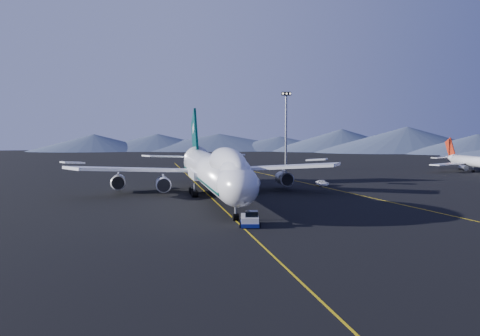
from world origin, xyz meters
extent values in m
plane|color=black|center=(0.00, 0.00, 0.00)|extent=(500.00, 500.00, 0.00)
cube|color=gold|center=(0.00, 0.00, 0.01)|extent=(0.25, 220.00, 0.01)
cube|color=gold|center=(30.00, 10.00, 0.01)|extent=(28.08, 198.09, 0.01)
cone|color=#45526A|center=(-40.81, 231.43, 6.00)|extent=(100.00, 100.00, 12.00)
cone|color=#45526A|center=(36.76, 232.11, 6.00)|extent=(100.00, 100.00, 12.00)
cone|color=#45526A|center=(110.33, 207.49, 6.00)|extent=(100.00, 100.00, 12.00)
cone|color=#45526A|center=(171.87, 160.27, 6.00)|extent=(100.00, 100.00, 12.00)
cylinder|color=silver|center=(0.00, 0.00, 5.60)|extent=(6.50, 56.00, 6.50)
ellipsoid|color=silver|center=(0.00, -28.00, 5.60)|extent=(6.50, 10.40, 6.50)
ellipsoid|color=silver|center=(0.00, -18.50, 8.10)|extent=(5.13, 25.16, 5.85)
cube|color=black|center=(0.00, -30.00, 6.80)|extent=(3.60, 1.61, 1.29)
cone|color=silver|center=(0.00, 33.00, 6.40)|extent=(6.50, 12.00, 6.50)
cube|color=#033932|center=(0.00, 1.00, 4.70)|extent=(6.24, 60.00, 1.10)
cube|color=silver|center=(0.00, 5.50, 4.50)|extent=(7.50, 13.00, 1.60)
cube|color=silver|center=(-14.50, 11.50, 5.20)|extent=(30.62, 23.28, 2.83)
cube|color=silver|center=(14.50, 11.50, 5.20)|extent=(30.62, 23.28, 2.83)
cylinder|color=slate|center=(-9.50, 7.50, 2.40)|extent=(2.90, 5.50, 2.90)
cylinder|color=slate|center=(-19.00, 14.00, 2.40)|extent=(2.90, 5.50, 2.90)
cylinder|color=slate|center=(9.50, 7.50, 2.40)|extent=(2.90, 5.50, 2.90)
cylinder|color=slate|center=(19.00, 14.00, 2.40)|extent=(2.90, 5.50, 2.90)
cube|color=#033932|center=(0.00, 32.00, 11.40)|extent=(0.55, 14.11, 15.94)
cube|color=silver|center=(-7.50, 34.50, 6.80)|extent=(12.39, 9.47, 0.98)
cube|color=silver|center=(7.50, 34.50, 6.80)|extent=(12.39, 9.47, 0.98)
cylinder|color=black|center=(0.00, -26.50, 0.55)|extent=(0.90, 1.10, 1.10)
cube|color=silver|center=(1.24, -31.17, 0.85)|extent=(3.38, 5.39, 1.25)
cube|color=navy|center=(1.24, -31.17, 0.40)|extent=(3.53, 5.63, 0.57)
cube|color=black|center=(1.24, -31.17, 1.77)|extent=(2.12, 2.12, 1.03)
cone|color=silver|center=(92.84, 62.19, 3.68)|extent=(3.50, 6.44, 3.50)
cube|color=silver|center=(83.64, 49.30, 2.58)|extent=(15.45, 10.43, 0.32)
cylinder|color=slate|center=(87.78, 47.00, 1.47)|extent=(1.75, 3.22, 1.75)
cube|color=#9D220E|center=(92.84, 62.65, 7.18)|extent=(0.32, 6.27, 7.42)
imported|color=white|center=(30.00, 17.83, 0.69)|extent=(2.54, 5.08, 1.38)
cylinder|color=black|center=(35.00, 68.75, 0.20)|extent=(2.44, 2.44, 0.41)
cylinder|color=slate|center=(35.00, 68.75, 12.73)|extent=(0.71, 0.71, 25.45)
cube|color=black|center=(35.00, 68.75, 25.76)|extent=(3.26, 0.81, 1.22)
camera|label=1|loc=(-14.81, -106.88, 14.38)|focal=40.00mm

